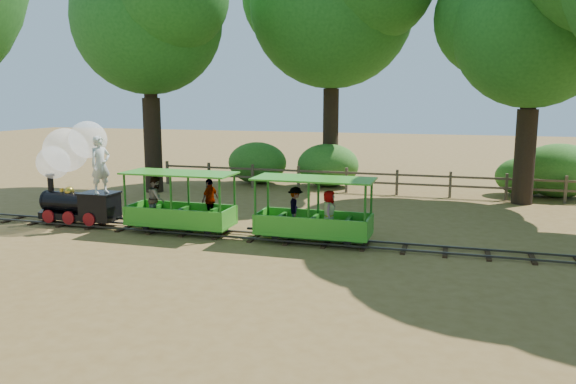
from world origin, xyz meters
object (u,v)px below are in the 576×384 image
(locomotive, at_px, (73,166))
(carriage_front, at_px, (179,206))
(carriage_rear, at_px, (312,215))
(fence, at_px, (371,179))

(locomotive, bearing_deg, carriage_front, -0.65)
(carriage_rear, xyz_separation_m, fence, (0.41, 7.97, -0.15))
(carriage_front, height_order, carriage_rear, same)
(locomotive, distance_m, fence, 11.15)
(carriage_front, bearing_deg, carriage_rear, 0.10)
(locomotive, height_order, carriage_rear, locomotive)
(carriage_front, relative_size, carriage_rear, 1.00)
(carriage_front, distance_m, fence, 9.04)
(locomotive, relative_size, carriage_front, 1.01)
(locomotive, xyz_separation_m, carriage_rear, (7.32, -0.03, -1.05))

